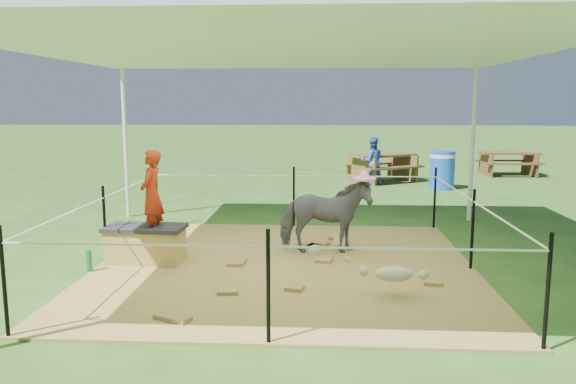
# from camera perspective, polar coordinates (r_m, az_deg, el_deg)

# --- Properties ---
(ground) EXTENTS (90.00, 90.00, 0.00)m
(ground) POSITION_cam_1_polar(r_m,az_deg,el_deg) (6.98, -0.28, -7.68)
(ground) COLOR #2D5919
(ground) RESTS_ON ground
(hay_patch) EXTENTS (4.60, 4.60, 0.03)m
(hay_patch) POSITION_cam_1_polar(r_m,az_deg,el_deg) (6.98, -0.28, -7.56)
(hay_patch) COLOR brown
(hay_patch) RESTS_ON ground
(canopy_tent) EXTENTS (6.30, 6.30, 2.90)m
(canopy_tent) POSITION_cam_1_polar(r_m,az_deg,el_deg) (6.72, -0.30, 14.87)
(canopy_tent) COLOR silver
(canopy_tent) RESTS_ON ground
(rope_fence) EXTENTS (4.54, 4.54, 1.00)m
(rope_fence) POSITION_cam_1_polar(r_m,az_deg,el_deg) (6.83, -0.29, -2.50)
(rope_fence) COLOR black
(rope_fence) RESTS_ON ground
(straw_bale) EXTENTS (0.94, 0.50, 0.41)m
(straw_bale) POSITION_cam_1_polar(r_m,az_deg,el_deg) (7.31, -14.25, -5.30)
(straw_bale) COLOR #B59A42
(straw_bale) RESTS_ON hay_patch
(dark_cloth) EXTENTS (1.01, 0.56, 0.05)m
(dark_cloth) POSITION_cam_1_polar(r_m,az_deg,el_deg) (7.26, -14.32, -3.54)
(dark_cloth) COLOR black
(dark_cloth) RESTS_ON straw_bale
(woman) EXTENTS (0.28, 0.41, 1.10)m
(woman) POSITION_cam_1_polar(r_m,az_deg,el_deg) (7.13, -13.71, 0.57)
(woman) COLOR #AE2810
(woman) RESTS_ON straw_bale
(green_bottle) EXTENTS (0.07, 0.07, 0.26)m
(green_bottle) POSITION_cam_1_polar(r_m,az_deg,el_deg) (7.11, -19.58, -6.60)
(green_bottle) COLOR #1A7733
(green_bottle) RESTS_ON hay_patch
(pony) EXTENTS (1.23, 0.66, 1.00)m
(pony) POSITION_cam_1_polar(r_m,az_deg,el_deg) (7.44, 3.78, -2.47)
(pony) COLOR #525258
(pony) RESTS_ON hay_patch
(pink_hat) EXTENTS (0.31, 0.31, 0.14)m
(pink_hat) POSITION_cam_1_polar(r_m,az_deg,el_deg) (7.34, 3.82, 1.90)
(pink_hat) COLOR #FF93CB
(pink_hat) RESTS_ON pony
(foal) EXTENTS (1.01, 0.60, 0.55)m
(foal) POSITION_cam_1_polar(r_m,az_deg,el_deg) (5.92, 10.71, -7.89)
(foal) COLOR #C1B48D
(foal) RESTS_ON hay_patch
(trash_barrel) EXTENTS (0.69, 0.69, 0.90)m
(trash_barrel) POSITION_cam_1_polar(r_m,az_deg,el_deg) (13.69, 15.39, 2.17)
(trash_barrel) COLOR blue
(trash_barrel) RESTS_ON ground
(picnic_table_near) EXTENTS (2.09, 1.94, 0.71)m
(picnic_table_near) POSITION_cam_1_polar(r_m,az_deg,el_deg) (14.68, 9.57, 2.43)
(picnic_table_near) COLOR brown
(picnic_table_near) RESTS_ON ground
(picnic_table_far) EXTENTS (1.62, 1.20, 0.66)m
(picnic_table_far) POSITION_cam_1_polar(r_m,az_deg,el_deg) (16.86, 21.44, 2.69)
(picnic_table_far) COLOR #53341C
(picnic_table_far) RESTS_ON ground
(distant_person) EXTENTS (0.66, 0.56, 1.19)m
(distant_person) POSITION_cam_1_polar(r_m,az_deg,el_deg) (14.01, 8.54, 3.13)
(distant_person) COLOR blue
(distant_person) RESTS_ON ground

